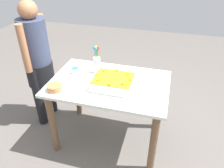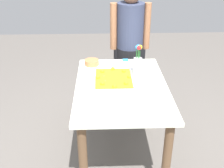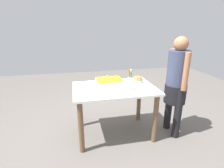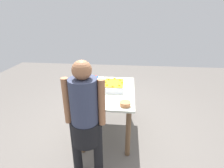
{
  "view_description": "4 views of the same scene",
  "coord_description": "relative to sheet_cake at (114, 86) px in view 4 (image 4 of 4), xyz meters",
  "views": [
    {
      "loc": [
        -0.53,
        1.79,
        1.94
      ],
      "look_at": [
        -0.05,
        0.06,
        0.8
      ],
      "focal_mm": 35.0,
      "sensor_mm": 36.0,
      "label": 1
    },
    {
      "loc": [
        -2.17,
        0.16,
        1.91
      ],
      "look_at": [
        -0.0,
        0.08,
        0.79
      ],
      "focal_mm": 45.0,
      "sensor_mm": 36.0,
      "label": 2
    },
    {
      "loc": [
        -0.54,
        -2.33,
        1.62
      ],
      "look_at": [
        -0.03,
        0.02,
        0.82
      ],
      "focal_mm": 28.0,
      "sensor_mm": 36.0,
      "label": 3
    },
    {
      "loc": [
        2.48,
        0.3,
        1.92
      ],
      "look_at": [
        -0.01,
        0.05,
        0.88
      ],
      "focal_mm": 28.0,
      "sensor_mm": 36.0,
      "label": 4
    }
  ],
  "objects": [
    {
      "name": "ground_plane",
      "position": [
        0.07,
        -0.07,
        -0.82
      ],
      "size": [
        8.0,
        8.0,
        0.0
      ],
      "primitive_type": "plane",
      "color": "#605A55"
    },
    {
      "name": "dining_table",
      "position": [
        0.07,
        -0.07,
        -0.2
      ],
      "size": [
        1.19,
        0.8,
        0.77
      ],
      "color": "white",
      "rests_on": "ground_plane"
    },
    {
      "name": "sheet_cake",
      "position": [
        0.0,
        0.0,
        0.0
      ],
      "size": [
        0.37,
        0.31,
        0.13
      ],
      "color": "white",
      "rests_on": "dining_table"
    },
    {
      "name": "serving_plate_with_slice",
      "position": [
        0.46,
        -0.14,
        -0.03
      ],
      "size": [
        0.19,
        0.19,
        0.08
      ],
      "color": "white",
      "rests_on": "dining_table"
    },
    {
      "name": "cake_knife",
      "position": [
        -0.33,
        -0.27,
        -0.05
      ],
      "size": [
        0.08,
        0.23,
        0.0
      ],
      "primitive_type": "cube",
      "rotation": [
        0.0,
        0.0,
        1.31
      ],
      "color": "silver",
      "rests_on": "dining_table"
    },
    {
      "name": "flower_vase",
      "position": [
        0.25,
        -0.23,
        0.07
      ],
      "size": [
        0.08,
        0.08,
        0.3
      ],
      "color": "white",
      "rests_on": "dining_table"
    },
    {
      "name": "fruit_bowl",
      "position": [
        0.52,
        0.2,
        -0.03
      ],
      "size": [
        0.14,
        0.14,
        0.05
      ],
      "primitive_type": "cylinder",
      "color": "#BA7445",
      "rests_on": "dining_table"
    },
    {
      "name": "person_standing",
      "position": [
        0.96,
        -0.23,
        0.03
      ],
      "size": [
        0.31,
        0.45,
        1.49
      ],
      "rotation": [
        0.0,
        0.0,
        3.14
      ],
      "color": "black",
      "rests_on": "ground_plane"
    }
  ]
}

